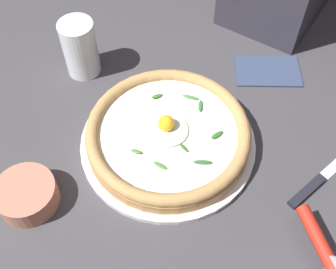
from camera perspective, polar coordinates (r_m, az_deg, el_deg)
The scene contains 8 objects.
ground_plane at distance 0.79m, azimuth 0.56°, elevation -3.60°, with size 2.40×2.40×0.03m, color #3C3B3F.
pizza_plate at distance 0.79m, azimuth -0.00°, elevation -1.09°, with size 0.33×0.33×0.01m, color white.
pizza at distance 0.76m, azimuth -0.00°, elevation 0.08°, with size 0.30×0.30×0.06m.
side_bowl at distance 0.75m, azimuth -18.80°, elevation -7.85°, with size 0.10×0.10×0.04m, color #B77159.
pizza_cutter at distance 0.69m, azimuth 20.71°, elevation -14.87°, with size 0.16×0.08×0.09m.
table_knife at distance 0.79m, azimuth 19.87°, elevation -6.07°, with size 0.02×0.21×0.01m.
drinking_glass at distance 0.90m, azimuth -12.00°, elevation 11.02°, with size 0.07×0.07×0.12m.
folded_napkin at distance 0.94m, azimuth 13.55°, elevation 8.56°, with size 0.14×0.09×0.01m, color #32405D.
Camera 1 is at (0.31, -0.27, 0.66)m, focal length 44.39 mm.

